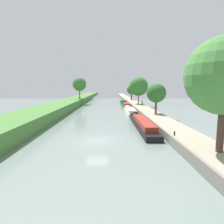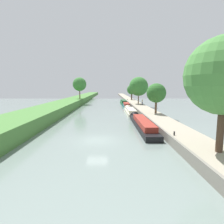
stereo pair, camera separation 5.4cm
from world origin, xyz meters
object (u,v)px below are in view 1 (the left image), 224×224
narrowboat_cream (130,111)px  narrowboat_teal (126,105)px  mooring_bollard_far (127,100)px  mooring_bollard_near (174,133)px  narrowboat_green (123,102)px  person_walking (142,102)px  narrowboat_black (142,123)px

narrowboat_cream → narrowboat_teal: narrowboat_teal is taller
mooring_bollard_far → narrowboat_teal: bearing=-96.5°
narrowboat_teal → mooring_bollard_near: size_ratio=22.47×
narrowboat_green → mooring_bollard_far: 5.74m
narrowboat_teal → mooring_bollard_far: mooring_bollard_far is taller
person_walking → mooring_bollard_far: size_ratio=3.69×
narrowboat_cream → mooring_bollard_far: size_ratio=29.40×
narrowboat_green → person_walking: person_walking is taller
narrowboat_teal → narrowboat_green: 11.19m
narrowboat_green → person_walking: bearing=-72.6°
narrowboat_black → person_walking: bearing=80.0°
narrowboat_black → narrowboat_green: (0.08, 40.48, 0.01)m
mooring_bollard_near → mooring_bollard_far: 54.83m
narrowboat_teal → narrowboat_green: size_ratio=0.83×
narrowboat_cream → narrowboat_teal: bearing=89.4°
person_walking → mooring_bollard_near: bearing=-94.2°
narrowboat_black → mooring_bollard_far: 45.90m
narrowboat_teal → mooring_bollard_far: 16.69m
narrowboat_cream → narrowboat_green: size_ratio=1.08×
narrowboat_green → person_walking: (4.50, -14.39, 1.26)m
narrowboat_black → narrowboat_cream: size_ratio=1.29×
person_walking → narrowboat_black: bearing=-100.0°
narrowboat_teal → mooring_bollard_near: mooring_bollard_near is taller
narrowboat_cream → narrowboat_green: 24.01m
narrowboat_green → mooring_bollard_far: size_ratio=27.23×
narrowboat_teal → person_walking: bearing=-35.5°
narrowboat_green → mooring_bollard_far: bearing=70.3°
narrowboat_black → narrowboat_teal: (0.10, 29.29, -0.03)m
mooring_bollard_far → narrowboat_black: bearing=-92.5°
narrowboat_green → person_walking: size_ratio=7.38×
mooring_bollard_near → mooring_bollard_far: same height
narrowboat_black → mooring_bollard_near: bearing=-77.4°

